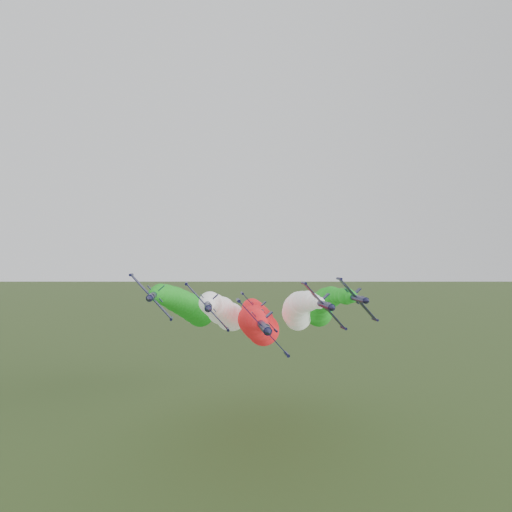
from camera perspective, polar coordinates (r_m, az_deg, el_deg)
The scene contains 6 objects.
jet_lead at distance 116.47m, azimuth 0.23°, elevation -7.88°, with size 15.93×74.11×17.84m.
jet_inner_left at distance 129.20m, azimuth -3.75°, elevation -6.41°, with size 15.44×73.61×17.34m.
jet_inner_right at distance 129.88m, azimuth 4.76°, elevation -6.28°, with size 15.55×73.72×17.45m.
jet_outer_left at distance 133.37m, azimuth -7.83°, elevation -5.65°, with size 15.99×74.17×17.90m.
jet_outer_right at distance 140.38m, azimuth 7.42°, elevation -5.82°, with size 15.92×74.10×17.82m.
jet_trail at distance 148.18m, azimuth 0.08°, elevation -6.79°, with size 15.84×74.02×17.75m.
Camera 1 is at (-8.23, -72.42, 46.31)m, focal length 35.00 mm.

